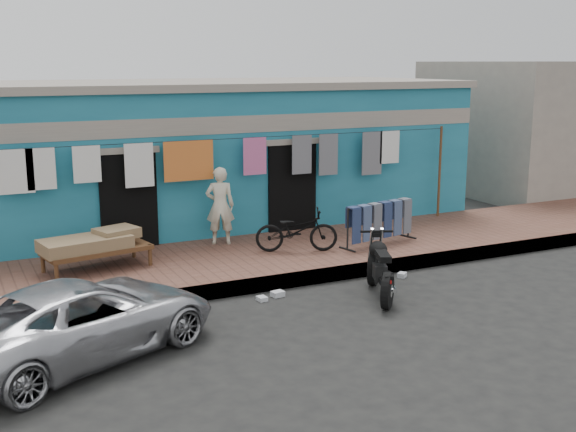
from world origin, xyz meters
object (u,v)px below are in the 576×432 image
object	(u,v)px
car	(82,318)
bicycle	(297,226)
motorcycle	(381,267)
jeans_rack	(379,222)
seated_person	(220,206)
charpoy	(97,251)

from	to	relation	value
car	bicycle	xyz separation A→B (m)	(4.49, 2.75, 0.22)
motorcycle	bicycle	bearing A→B (deg)	121.64
bicycle	motorcycle	xyz separation A→B (m)	(0.37, -2.35, -0.24)
bicycle	motorcycle	bearing A→B (deg)	-149.22
motorcycle	jeans_rack	world-z (taller)	jeans_rack
car	jeans_rack	size ratio (longest dim) A/B	2.07
car	bicycle	distance (m)	5.27
car	bicycle	bearing A→B (deg)	-82.83
seated_person	motorcycle	world-z (taller)	seated_person
motorcycle	jeans_rack	size ratio (longest dim) A/B	0.91
bicycle	jeans_rack	bearing A→B (deg)	-74.21
seated_person	charpoy	size ratio (longest dim) A/B	0.76
car	jeans_rack	bearing A→B (deg)	-91.93
seated_person	charpoy	xyz separation A→B (m)	(-2.57, -0.74, -0.45)
charpoy	jeans_rack	distance (m)	5.44
car	seated_person	xyz separation A→B (m)	(3.40, 3.93, 0.49)
seated_person	motorcycle	distance (m)	3.85
charpoy	seated_person	bearing A→B (deg)	16.04
car	jeans_rack	world-z (taller)	jeans_rack
car	charpoy	size ratio (longest dim) A/B	1.85
charpoy	motorcycle	bearing A→B (deg)	-34.72
car	bicycle	size ratio (longest dim) A/B	2.44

